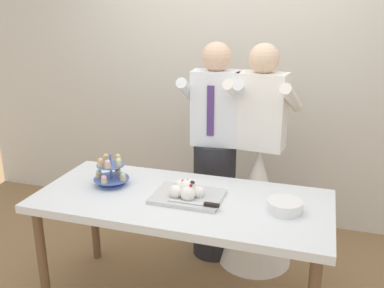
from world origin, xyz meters
TOP-DOWN VIEW (x-y plane):
  - rear_wall at (0.00, 1.42)m, footprint 5.20×0.10m
  - dessert_table at (0.00, 0.00)m, footprint 1.80×0.80m
  - cupcake_stand at (-0.50, 0.04)m, footprint 0.23×0.23m
  - main_cake_tray at (0.04, 0.00)m, footprint 0.44×0.31m
  - plate_stack at (0.62, 0.00)m, footprint 0.21×0.21m
  - person_groom at (0.03, 0.67)m, footprint 0.50×0.53m
  - person_bride at (0.37, 0.67)m, footprint 0.56×0.56m

SIDE VIEW (x-z plane):
  - person_bride at x=0.37m, z-range -0.25..1.41m
  - dessert_table at x=0.00m, z-range 0.31..1.09m
  - person_groom at x=0.03m, z-range -0.08..1.58m
  - plate_stack at x=0.62m, z-range 0.78..0.84m
  - main_cake_tray at x=0.04m, z-range 0.75..0.88m
  - cupcake_stand at x=-0.50m, z-range 0.76..0.97m
  - rear_wall at x=0.00m, z-range 0.00..2.90m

